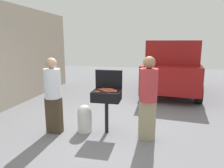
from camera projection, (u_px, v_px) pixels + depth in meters
The scene contains 22 objects.
ground_plane at pixel (102, 131), 4.69m from camera, with size 24.00×24.00×0.00m, color slate.
house_wall_side at pixel (1, 57), 6.00m from camera, with size 0.24×8.00×3.11m, color #B2A893.
bbq_grill at pixel (107, 97), 4.48m from camera, with size 0.60×0.44×0.95m.
grill_lid_open at pixel (109, 79), 4.62m from camera, with size 0.60×0.05×0.42m, color black.
hot_dog_0 at pixel (106, 91), 4.36m from camera, with size 0.03×0.03×0.13m, color #C6593D.
hot_dog_1 at pixel (106, 91), 4.40m from camera, with size 0.03×0.03×0.13m, color #AD4228.
hot_dog_2 at pixel (96, 92), 4.33m from camera, with size 0.03×0.03×0.13m, color #B74C33.
hot_dog_3 at pixel (108, 92), 4.32m from camera, with size 0.03×0.03×0.13m, color #AD4228.
hot_dog_4 at pixel (114, 91), 4.41m from camera, with size 0.03×0.03×0.13m, color #C6593D.
hot_dog_5 at pixel (101, 89), 4.54m from camera, with size 0.03×0.03×0.13m, color #AD4228.
hot_dog_6 at pixel (99, 91), 4.35m from camera, with size 0.03×0.03×0.13m, color #AD4228.
hot_dog_7 at pixel (105, 89), 4.59m from camera, with size 0.03×0.03×0.13m, color #B74C33.
hot_dog_8 at pixel (114, 92), 4.32m from camera, with size 0.03×0.03×0.13m, color #B74C33.
hot_dog_9 at pixel (103, 90), 4.47m from camera, with size 0.03×0.03×0.13m, color #B74C33.
hot_dog_10 at pixel (111, 89), 4.56m from camera, with size 0.03×0.03×0.13m, color #B74C33.
hot_dog_11 at pixel (114, 90), 4.45m from camera, with size 0.03×0.03×0.13m, color #AD4228.
hot_dog_12 at pixel (108, 90), 4.48m from camera, with size 0.03×0.03×0.13m, color #B74C33.
hot_dog_13 at pixel (109, 90), 4.51m from camera, with size 0.03×0.03×0.13m, color #B74C33.
propane_tank at pixel (85, 118), 4.63m from camera, with size 0.32×0.32×0.62m.
person_left at pixel (53, 93), 4.46m from camera, with size 0.35×0.35×1.66m.
person_right at pixel (148, 96), 4.14m from camera, with size 0.36×0.36×1.71m.
parked_minivan at pixel (173, 66), 8.26m from camera, with size 2.41×4.58×2.02m.
Camera 1 is at (1.14, -4.23, 1.98)m, focal length 33.44 mm.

